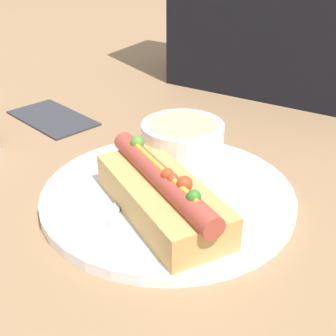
% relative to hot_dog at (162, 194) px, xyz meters
% --- Properties ---
extents(ground_plane, '(4.00, 4.00, 0.00)m').
position_rel_hot_dog_xyz_m(ground_plane, '(-0.02, 0.04, -0.04)').
color(ground_plane, '#93704C').
extents(dinner_plate, '(0.28, 0.28, 0.01)m').
position_rel_hot_dog_xyz_m(dinner_plate, '(-0.02, 0.04, -0.03)').
color(dinner_plate, white).
rests_on(dinner_plate, ground_plane).
extents(hot_dog, '(0.19, 0.15, 0.06)m').
position_rel_hot_dog_xyz_m(hot_dog, '(0.00, 0.00, 0.00)').
color(hot_dog, tan).
rests_on(hot_dog, dinner_plate).
extents(soup_bowl, '(0.10, 0.10, 0.05)m').
position_rel_hot_dog_xyz_m(soup_bowl, '(-0.04, 0.11, 0.00)').
color(soup_bowl, silver).
rests_on(soup_bowl, dinner_plate).
extents(spoon, '(0.09, 0.15, 0.01)m').
position_rel_hot_dog_xyz_m(spoon, '(-0.09, 0.06, -0.02)').
color(spoon, '#B7B7BC').
rests_on(spoon, dinner_plate).
extents(napkin, '(0.16, 0.11, 0.01)m').
position_rel_hot_dog_xyz_m(napkin, '(-0.29, 0.14, -0.03)').
color(napkin, '#333338').
rests_on(napkin, ground_plane).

